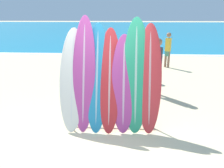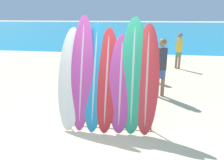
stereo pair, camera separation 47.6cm
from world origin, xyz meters
name	(u,v)px [view 1 (the left image)]	position (x,y,z in m)	size (l,w,h in m)	color
ground_plane	(95,137)	(0.00, 0.00, 0.00)	(160.00, 160.00, 0.00)	beige
ocean_water	(122,28)	(0.00, 39.19, 0.00)	(120.00, 60.00, 0.01)	teal
surfboard_rack	(110,110)	(0.29, 0.45, 0.43)	(2.04, 0.04, 0.78)	#47474C
surfboard_slot_0	(72,79)	(-0.56, 0.55, 1.11)	(0.59, 0.86, 2.22)	silver
surfboard_slot_1	(84,73)	(-0.30, 0.57, 1.25)	(0.51, 0.89, 2.49)	#B23D8E
surfboard_slot_2	(97,77)	(-0.01, 0.57, 1.17)	(0.52, 0.93, 2.33)	teal
surfboard_slot_3	(110,80)	(0.28, 0.54, 1.12)	(0.50, 0.92, 2.23)	red
surfboard_slot_4	(124,84)	(0.59, 0.50, 1.05)	(0.55, 0.74, 2.10)	#B23D8E
surfboard_slot_5	(136,75)	(0.85, 0.55, 1.23)	(0.58, 0.80, 2.46)	#289E70
surfboard_slot_6	(150,78)	(1.15, 0.53, 1.17)	(0.52, 0.77, 2.33)	red
person_near_water	(137,55)	(1.10, 4.57, 0.94)	(0.28, 0.29, 1.72)	#A87A5B
person_mid_beach	(157,65)	(1.60, 2.66, 0.99)	(0.31, 0.26, 1.82)	#846047
person_far_left	(168,49)	(2.66, 6.56, 0.91)	(0.28, 0.28, 1.67)	#846047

